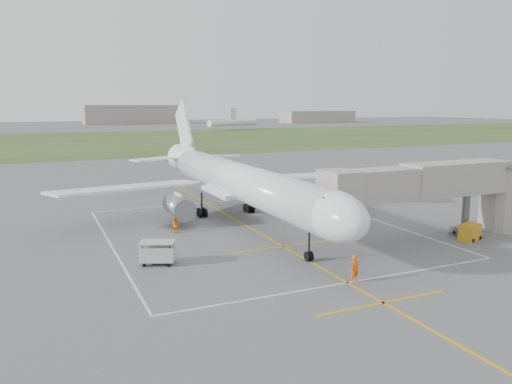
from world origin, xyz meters
name	(u,v)px	position (x,y,z in m)	size (l,w,h in m)	color
ground	(241,223)	(0.00, 0.00, 0.00)	(700.00, 700.00, 0.00)	#4F4E51
grass_strip	(96,141)	(0.00, 130.00, 0.01)	(700.00, 120.00, 0.02)	#3A4C21
apron_markings	(264,236)	(0.00, -5.82, 0.01)	(28.20, 60.00, 0.01)	#CCA10C
airliner	(238,181)	(0.00, 0.75, 4.39)	(38.93, 46.75, 13.52)	white
jet_bridge	(450,188)	(15.72, -13.50, 4.74)	(23.40, 5.00, 7.20)	gray
gpu_unit	(470,232)	(16.91, -15.18, 0.76)	(2.36, 1.97, 1.54)	orange
baggage_cart	(158,253)	(-11.37, -10.31, 0.96)	(3.11, 2.56, 1.87)	#B6B6B6
ramp_worker_nose	(355,269)	(0.55, -20.05, 0.98)	(0.72, 0.47, 1.97)	#EE5E07
ramp_worker_wing	(175,225)	(-7.48, -1.21, 0.77)	(0.75, 0.59, 1.55)	orange
distant_hangars	(38,117)	(-16.15, 265.19, 5.17)	(345.00, 49.00, 12.00)	gray
distant_aircraft	(79,126)	(-1.58, 175.32, 3.59)	(169.97, 39.02, 8.85)	white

